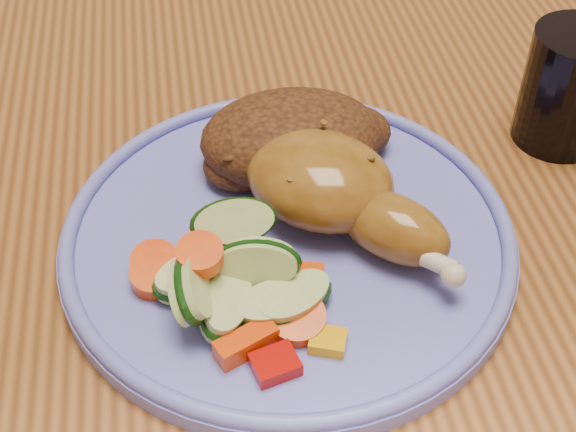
{
  "coord_description": "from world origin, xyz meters",
  "views": [
    {
      "loc": [
        -0.13,
        -0.46,
        1.13
      ],
      "look_at": [
        -0.08,
        -0.11,
        0.78
      ],
      "focal_mm": 50.0,
      "sensor_mm": 36.0,
      "label": 1
    }
  ],
  "objects_px": {
    "plate": "(288,239)",
    "drinking_glass": "(569,88)",
    "chair_far": "(264,12)",
    "dining_table": "(361,210)"
  },
  "relations": [
    {
      "from": "plate",
      "to": "drinking_glass",
      "type": "relative_size",
      "value": 3.33
    },
    {
      "from": "plate",
      "to": "drinking_glass",
      "type": "bearing_deg",
      "value": 20.7
    },
    {
      "from": "plate",
      "to": "drinking_glass",
      "type": "xyz_separation_m",
      "value": [
        0.22,
        0.08,
        0.04
      ]
    },
    {
      "from": "chair_far",
      "to": "drinking_glass",
      "type": "relative_size",
      "value": 10.45
    },
    {
      "from": "dining_table",
      "to": "plate",
      "type": "height_order",
      "value": "plate"
    },
    {
      "from": "dining_table",
      "to": "chair_far",
      "type": "bearing_deg",
      "value": 90.0
    },
    {
      "from": "chair_far",
      "to": "plate",
      "type": "height_order",
      "value": "chair_far"
    },
    {
      "from": "chair_far",
      "to": "plate",
      "type": "xyz_separation_m",
      "value": [
        -0.08,
        -0.73,
        0.26
      ]
    },
    {
      "from": "dining_table",
      "to": "chair_far",
      "type": "xyz_separation_m",
      "value": [
        0.0,
        0.63,
        -0.17
      ]
    },
    {
      "from": "chair_far",
      "to": "drinking_glass",
      "type": "bearing_deg",
      "value": -78.19
    }
  ]
}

